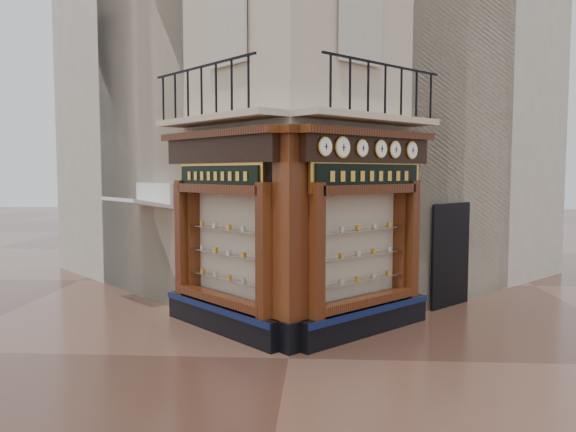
# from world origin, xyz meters

# --- Properties ---
(ground) EXTENTS (80.00, 80.00, 0.00)m
(ground) POSITION_xyz_m (0.00, 0.00, 0.00)
(ground) COLOR #442920
(ground) RESTS_ON ground
(main_building) EXTENTS (11.31, 11.31, 12.00)m
(main_building) POSITION_xyz_m (0.00, 6.16, 6.00)
(main_building) COLOR beige
(main_building) RESTS_ON ground
(neighbour_left) EXTENTS (11.31, 11.31, 11.00)m
(neighbour_left) POSITION_xyz_m (-2.47, 8.63, 5.50)
(neighbour_left) COLOR beige
(neighbour_left) RESTS_ON ground
(neighbour_right) EXTENTS (11.31, 11.31, 11.00)m
(neighbour_right) POSITION_xyz_m (2.47, 8.63, 5.50)
(neighbour_right) COLOR beige
(neighbour_right) RESTS_ON ground
(shopfront_left) EXTENTS (2.86, 2.86, 3.98)m
(shopfront_left) POSITION_xyz_m (-1.41, 1.57, 1.98)
(shopfront_left) COLOR black
(shopfront_left) RESTS_ON ground
(shopfront_right) EXTENTS (2.86, 2.86, 3.98)m
(shopfront_right) POSITION_xyz_m (1.41, 1.57, 1.98)
(shopfront_right) COLOR black
(shopfront_right) RESTS_ON ground
(corner_pilaster) EXTENTS (0.85, 0.85, 3.98)m
(corner_pilaster) POSITION_xyz_m (0.00, 0.50, 1.95)
(corner_pilaster) COLOR black
(corner_pilaster) RESTS_ON ground
(balcony) EXTENTS (5.94, 2.97, 1.03)m
(balcony) POSITION_xyz_m (0.00, 1.49, 4.22)
(balcony) COLOR beige
(balcony) RESTS_ON ground
(clock_a) EXTENTS (0.28, 0.28, 0.34)m
(clock_a) POSITION_xyz_m (0.60, 0.50, 3.62)
(clock_a) COLOR #B6993C
(clock_a) RESTS_ON ground
(clock_b) EXTENTS (0.31, 0.31, 0.39)m
(clock_b) POSITION_xyz_m (0.92, 0.82, 3.62)
(clock_b) COLOR #B6993C
(clock_b) RESTS_ON ground
(clock_c) EXTENTS (0.27, 0.27, 0.33)m
(clock_c) POSITION_xyz_m (1.30, 1.19, 3.62)
(clock_c) COLOR #B6993C
(clock_c) RESTS_ON ground
(clock_d) EXTENTS (0.28, 0.28, 0.35)m
(clock_d) POSITION_xyz_m (1.68, 1.58, 3.62)
(clock_d) COLOR #B6993C
(clock_d) RESTS_ON ground
(clock_e) EXTENTS (0.28, 0.28, 0.34)m
(clock_e) POSITION_xyz_m (1.99, 1.89, 3.62)
(clock_e) COLOR #B6993C
(clock_e) RESTS_ON ground
(clock_f) EXTENTS (0.29, 0.29, 0.36)m
(clock_f) POSITION_xyz_m (2.38, 2.28, 3.62)
(clock_f) COLOR #B6993C
(clock_f) RESTS_ON ground
(awning) EXTENTS (1.89, 1.89, 0.25)m
(awning) POSITION_xyz_m (-3.79, 3.58, 0.00)
(awning) COLOR silver
(awning) RESTS_ON ground
(signboard_left) EXTENTS (2.01, 2.01, 0.54)m
(signboard_left) POSITION_xyz_m (-1.46, 1.51, 3.10)
(signboard_left) COLOR gold
(signboard_left) RESTS_ON ground
(signboard_right) EXTENTS (2.26, 2.26, 0.61)m
(signboard_right) POSITION_xyz_m (1.46, 1.51, 3.10)
(signboard_right) COLOR gold
(signboard_right) RESTS_ON ground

